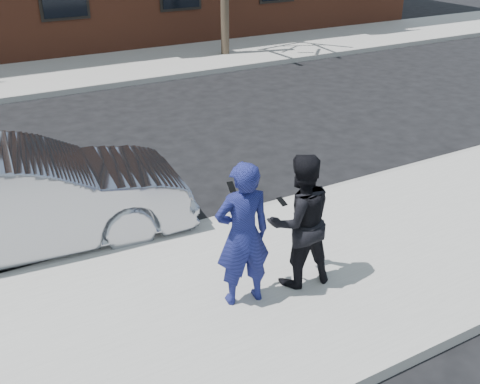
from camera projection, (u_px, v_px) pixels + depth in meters
ground at (317, 264)px, 7.43m from camera, size 100.00×100.00×0.00m
near_sidewalk at (329, 269)px, 7.20m from camera, size 50.00×3.50×0.15m
near_curb at (257, 211)px, 8.60m from camera, size 50.00×0.10×0.15m
far_sidewalk at (84, 72)px, 16.16m from camera, size 50.00×3.50×0.15m
far_curb at (102, 87)px, 14.76m from camera, size 50.00×0.10×0.15m
silver_sedan at (19, 200)px, 7.46m from camera, size 4.65×1.98×1.49m
man_hoodie at (243, 235)px, 6.13m from camera, size 0.69×0.55×1.73m
man_peacoat at (300, 221)px, 6.48m from camera, size 0.88×0.73×1.66m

